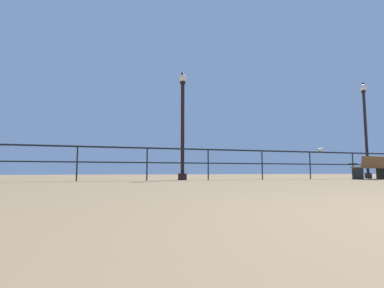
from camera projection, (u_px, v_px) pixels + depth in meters
name	position (u px, v px, depth m)	size (l,w,h in m)	color
pier_railing	(179.00, 156.00, 9.54)	(22.86, 0.05, 1.06)	black
bench_near_left	(372.00, 167.00, 10.77)	(1.45, 0.77, 0.85)	brown
lamppost_center	(183.00, 125.00, 9.99)	(0.30, 0.30, 3.78)	black
lamppost_right	(365.00, 125.00, 12.45)	(0.30, 0.30, 4.17)	black
seagull_on_rail	(321.00, 149.00, 11.28)	(0.41, 0.18, 0.19)	silver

